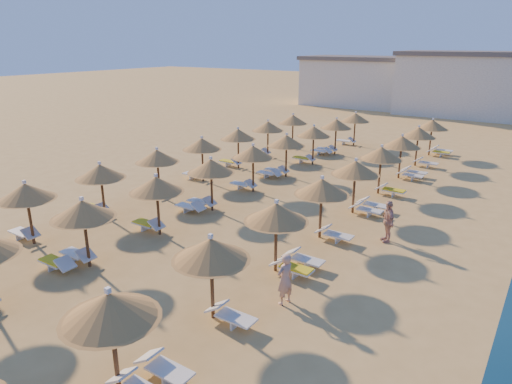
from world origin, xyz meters
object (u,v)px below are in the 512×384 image
Objects in this scene: parasol_row_east at (322,188)px; beachgoer_c at (388,221)px; parasol_row_west at (211,167)px; beachgoer_a at (285,279)px.

beachgoer_c is at bearing 25.79° from parasol_row_east.
parasol_row_west is 9.51m from beachgoer_a.
parasol_row_east is at bearing 0.00° from parasol_row_west.
parasol_row_west is 21.34× the size of beachgoer_c.
beachgoer_a is (-1.15, -6.79, -0.04)m from beachgoer_c.
parasol_row_west reaches higher than beachgoer_a.
parasol_row_west is at bearing -111.49° from beachgoer_a.
beachgoer_a is at bearing -36.09° from parasol_row_west.
parasol_row_west is at bearing 180.00° from parasol_row_east.
parasol_row_west is 8.94m from beachgoer_c.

